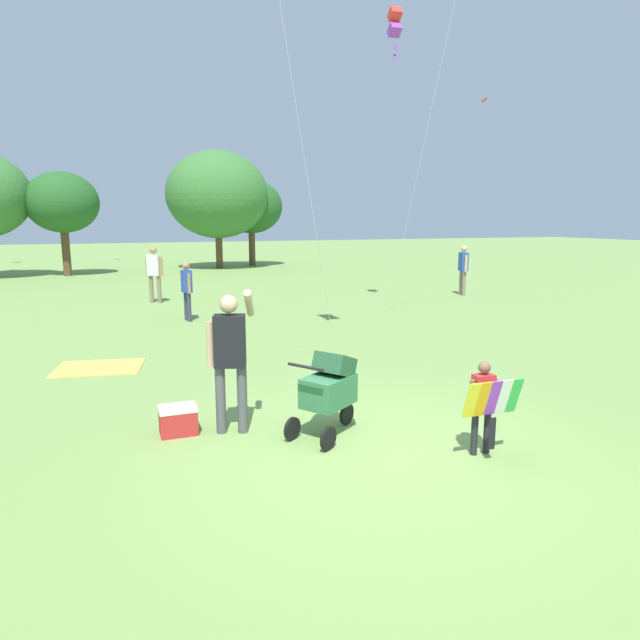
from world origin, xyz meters
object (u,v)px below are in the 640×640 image
Objects in this scene: person_adult_flyer at (230,351)px; person_sitting_far at (187,286)px; stroller at (329,387)px; kite_orange_delta at (395,24)px; picnic_blanket at (99,368)px; cooler_box at (178,420)px; person_couple_left at (154,270)px; child_with_butterfly_kite at (484,400)px; person_red_shirt at (463,266)px.

person_adult_flyer is 1.17× the size of person_sitting_far.
stroller is 0.13× the size of kite_orange_delta.
picnic_blanket is 3.25× the size of cooler_box.
person_couple_left is 7.92m from picnic_blanket.
person_sitting_far is at bearing 178.11° from kite_orange_delta.
kite_orange_delta reaches higher than stroller.
kite_orange_delta is 11.71m from picnic_blanket.
stroller is at bearing -86.09° from person_sitting_far.
person_couple_left reaches higher than person_sitting_far.
stroller is (1.10, -0.49, -0.43)m from person_adult_flyer.
picnic_blanket is (-2.68, 4.28, -0.60)m from stroller.
stroller is at bearing 139.70° from child_with_butterfly_kite.
kite_orange_delta is (5.17, 8.22, 7.14)m from stroller.
person_red_shirt is at bearing 41.11° from cooler_box.
cooler_box is at bearing 149.33° from child_with_butterfly_kite.
child_with_butterfly_kite is 9.77m from person_sitting_far.
person_sitting_far reaches higher than child_with_butterfly_kite.
stroller is 8.43m from person_sitting_far.
stroller is 2.37× the size of cooler_box.
child_with_butterfly_kite is at bearing -40.30° from stroller.
person_couple_left is at bearing 98.34° from person_sitting_far.
child_with_butterfly_kite reaches higher than cooler_box.
person_red_shirt is 13.08m from picnic_blanket.
person_red_shirt is 14.28m from cooler_box.
cooler_box is (-1.15, -7.73, -0.73)m from person_sitting_far.
person_sitting_far is (-9.59, -1.64, -0.11)m from person_red_shirt.
person_adult_flyer is at bearing -67.30° from picnic_blanket.
person_couple_left is (-0.52, 3.57, 0.14)m from person_sitting_far.
kite_orange_delta is 18.21× the size of cooler_box.
person_adult_flyer is at bearing -93.77° from person_sitting_far.
person_red_shirt reaches higher than child_with_butterfly_kite.
person_couple_left is at bearing 95.24° from stroller.
person_couple_left is (-2.47, 13.14, 0.40)m from child_with_butterfly_kite.
person_sitting_far is 7.85m from cooler_box.
person_sitting_far is (-0.57, 8.41, 0.29)m from stroller.
stroller is 13.50m from person_red_shirt.
person_adult_flyer is 1.08m from cooler_box.
person_adult_flyer is 7.93m from person_sitting_far.
kite_orange_delta is at bearing 57.80° from stroller.
person_couple_left reaches higher than person_red_shirt.
person_adult_flyer is (-2.47, 1.65, 0.39)m from child_with_butterfly_kite.
kite_orange_delta reaches higher than cooler_box.
person_sitting_far reaches higher than picnic_blanket.
person_adult_flyer is 1.27m from stroller.
person_red_shirt is at bearing 55.71° from child_with_butterfly_kite.
picnic_blanket is (-4.05, 5.45, -0.63)m from child_with_butterfly_kite.
stroller is at bearing -131.90° from person_red_shirt.
person_sitting_far reaches higher than cooler_box.
kite_orange_delta is (3.80, 9.38, 7.10)m from child_with_butterfly_kite.
person_adult_flyer is 12.00m from kite_orange_delta.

